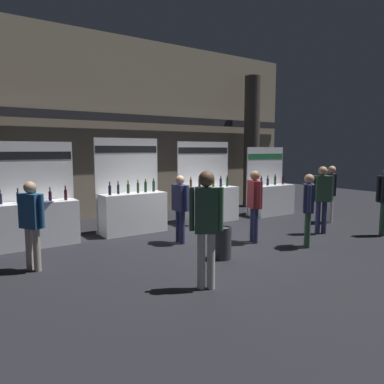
{
  "coord_description": "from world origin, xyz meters",
  "views": [
    {
      "loc": [
        -5.0,
        -6.84,
        2.15
      ],
      "look_at": [
        -0.22,
        0.39,
        1.14
      ],
      "focal_mm": 33.78,
      "sensor_mm": 36.0,
      "label": 1
    }
  ],
  "objects_px": {
    "exhibitor_booth_0": "(35,219)",
    "visitor_1": "(322,194)",
    "visitor_2": "(180,203)",
    "visitor_8": "(206,220)",
    "visitor_3": "(331,189)",
    "visitor_0": "(255,200)",
    "exhibitor_booth_3": "(271,197)",
    "visitor_5": "(308,204)",
    "exhibitor_booth_2": "(209,201)",
    "trash_bin": "(223,243)",
    "exhibitor_booth_1": "(133,209)",
    "visitor_7": "(31,218)"
  },
  "relations": [
    {
      "from": "exhibitor_booth_0",
      "to": "visitor_1",
      "type": "xyz_separation_m",
      "value": [
        6.35,
        -2.79,
        0.44
      ]
    },
    {
      "from": "visitor_2",
      "to": "visitor_8",
      "type": "bearing_deg",
      "value": 156.34
    },
    {
      "from": "visitor_3",
      "to": "visitor_8",
      "type": "distance_m",
      "value": 6.49
    },
    {
      "from": "visitor_0",
      "to": "exhibitor_booth_3",
      "type": "bearing_deg",
      "value": -33.85
    },
    {
      "from": "visitor_2",
      "to": "visitor_5",
      "type": "height_order",
      "value": "visitor_5"
    },
    {
      "from": "visitor_0",
      "to": "visitor_5",
      "type": "distance_m",
      "value": 1.19
    },
    {
      "from": "visitor_5",
      "to": "visitor_8",
      "type": "distance_m",
      "value": 3.39
    },
    {
      "from": "visitor_3",
      "to": "visitor_5",
      "type": "bearing_deg",
      "value": -18.74
    },
    {
      "from": "exhibitor_booth_2",
      "to": "trash_bin",
      "type": "bearing_deg",
      "value": -122.05
    },
    {
      "from": "exhibitor_booth_3",
      "to": "visitor_2",
      "type": "bearing_deg",
      "value": -161.26
    },
    {
      "from": "exhibitor_booth_0",
      "to": "exhibitor_booth_3",
      "type": "height_order",
      "value": "exhibitor_booth_0"
    },
    {
      "from": "exhibitor_booth_0",
      "to": "visitor_5",
      "type": "xyz_separation_m",
      "value": [
        5.02,
        -3.44,
        0.36
      ]
    },
    {
      "from": "exhibitor_booth_2",
      "to": "visitor_5",
      "type": "xyz_separation_m",
      "value": [
        0.1,
        -3.57,
        0.34
      ]
    },
    {
      "from": "exhibitor_booth_0",
      "to": "visitor_1",
      "type": "height_order",
      "value": "exhibitor_booth_0"
    },
    {
      "from": "visitor_5",
      "to": "exhibitor_booth_3",
      "type": "bearing_deg",
      "value": -166.22
    },
    {
      "from": "exhibitor_booth_0",
      "to": "visitor_8",
      "type": "relative_size",
      "value": 1.27
    },
    {
      "from": "exhibitor_booth_3",
      "to": "visitor_5",
      "type": "bearing_deg",
      "value": -124.46
    },
    {
      "from": "trash_bin",
      "to": "exhibitor_booth_1",
      "type": "bearing_deg",
      "value": 99.49
    },
    {
      "from": "exhibitor_booth_0",
      "to": "exhibitor_booth_1",
      "type": "distance_m",
      "value": 2.38
    },
    {
      "from": "exhibitor_booth_2",
      "to": "visitor_5",
      "type": "relative_size",
      "value": 1.47
    },
    {
      "from": "visitor_1",
      "to": "visitor_2",
      "type": "distance_m",
      "value": 3.71
    },
    {
      "from": "visitor_3",
      "to": "exhibitor_booth_0",
      "type": "bearing_deg",
      "value": -60.16
    },
    {
      "from": "exhibitor_booth_1",
      "to": "visitor_5",
      "type": "distance_m",
      "value": 4.37
    },
    {
      "from": "exhibitor_booth_0",
      "to": "exhibitor_booth_1",
      "type": "height_order",
      "value": "exhibitor_booth_1"
    },
    {
      "from": "exhibitor_booth_2",
      "to": "visitor_7",
      "type": "height_order",
      "value": "exhibitor_booth_2"
    },
    {
      "from": "visitor_0",
      "to": "visitor_5",
      "type": "xyz_separation_m",
      "value": [
        0.71,
        -0.95,
        -0.03
      ]
    },
    {
      "from": "visitor_8",
      "to": "visitor_2",
      "type": "bearing_deg",
      "value": 99.73
    },
    {
      "from": "trash_bin",
      "to": "visitor_2",
      "type": "distance_m",
      "value": 1.62
    },
    {
      "from": "exhibitor_booth_3",
      "to": "visitor_3",
      "type": "height_order",
      "value": "exhibitor_booth_3"
    },
    {
      "from": "exhibitor_booth_2",
      "to": "visitor_8",
      "type": "xyz_separation_m",
      "value": [
        -3.21,
        -4.31,
        0.48
      ]
    },
    {
      "from": "visitor_2",
      "to": "visitor_3",
      "type": "bearing_deg",
      "value": -94.91
    },
    {
      "from": "exhibitor_booth_1",
      "to": "visitor_1",
      "type": "xyz_separation_m",
      "value": [
        3.97,
        -2.81,
        0.42
      ]
    },
    {
      "from": "exhibitor_booth_1",
      "to": "trash_bin",
      "type": "relative_size",
      "value": 3.83
    },
    {
      "from": "visitor_3",
      "to": "visitor_8",
      "type": "xyz_separation_m",
      "value": [
        -6.11,
        -2.18,
        0.1
      ]
    },
    {
      "from": "visitor_8",
      "to": "exhibitor_booth_3",
      "type": "bearing_deg",
      "value": 69.46
    },
    {
      "from": "visitor_1",
      "to": "visitor_3",
      "type": "distance_m",
      "value": 1.67
    },
    {
      "from": "exhibitor_booth_2",
      "to": "trash_bin",
      "type": "xyz_separation_m",
      "value": [
        -2.02,
        -3.22,
        -0.3
      ]
    },
    {
      "from": "exhibitor_booth_1",
      "to": "exhibitor_booth_0",
      "type": "bearing_deg",
      "value": -179.36
    },
    {
      "from": "visitor_3",
      "to": "visitor_7",
      "type": "height_order",
      "value": "visitor_3"
    },
    {
      "from": "exhibitor_booth_2",
      "to": "visitor_2",
      "type": "xyz_separation_m",
      "value": [
        -2.08,
        -1.72,
        0.31
      ]
    },
    {
      "from": "visitor_0",
      "to": "visitor_7",
      "type": "distance_m",
      "value": 4.72
    },
    {
      "from": "trash_bin",
      "to": "visitor_3",
      "type": "height_order",
      "value": "visitor_3"
    },
    {
      "from": "exhibitor_booth_3",
      "to": "visitor_8",
      "type": "bearing_deg",
      "value": -143.77
    },
    {
      "from": "visitor_1",
      "to": "visitor_3",
      "type": "relative_size",
      "value": 1.03
    },
    {
      "from": "trash_bin",
      "to": "visitor_8",
      "type": "xyz_separation_m",
      "value": [
        -1.19,
        -1.09,
        0.77
      ]
    },
    {
      "from": "exhibitor_booth_3",
      "to": "visitor_0",
      "type": "height_order",
      "value": "exhibitor_booth_3"
    },
    {
      "from": "visitor_1",
      "to": "visitor_7",
      "type": "height_order",
      "value": "visitor_1"
    },
    {
      "from": "exhibitor_booth_3",
      "to": "visitor_1",
      "type": "bearing_deg",
      "value": -109.76
    },
    {
      "from": "visitor_2",
      "to": "visitor_8",
      "type": "distance_m",
      "value": 2.83
    },
    {
      "from": "exhibitor_booth_2",
      "to": "visitor_3",
      "type": "height_order",
      "value": "exhibitor_booth_2"
    }
  ]
}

